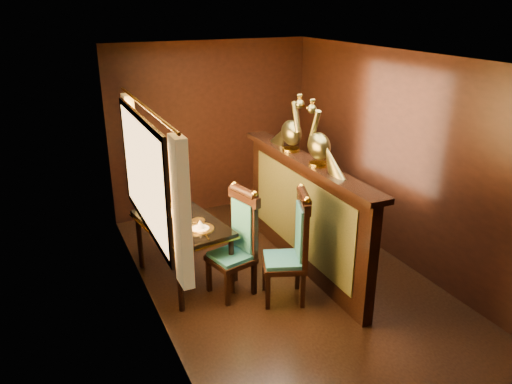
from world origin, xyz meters
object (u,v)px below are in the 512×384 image
dining_table (182,227)px  chair_right (239,238)px  chair_left (295,244)px  peacock_right (292,122)px  peacock_left (320,134)px

dining_table → chair_right: (0.50, -0.46, -0.03)m
dining_table → chair_right: size_ratio=1.11×
dining_table → chair_left: chair_left is taller
peacock_right → chair_right: bearing=-150.5°
dining_table → peacock_right: size_ratio=1.92×
peacock_left → peacock_right: (0.00, 0.61, 0.00)m
chair_left → peacock_left: size_ratio=1.82×
dining_table → chair_left: (0.96, -0.87, -0.01)m
chair_left → chair_right: chair_left is taller
chair_right → peacock_right: size_ratio=1.74×
dining_table → chair_right: chair_right is taller
peacock_left → peacock_right: size_ratio=0.99×
chair_right → peacock_left: bearing=-20.7°
peacock_left → dining_table: bearing=157.4°
chair_right → dining_table: bearing=123.4°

